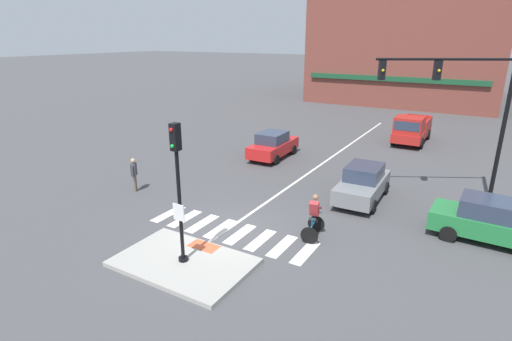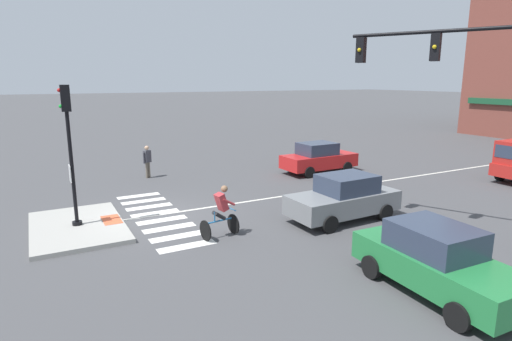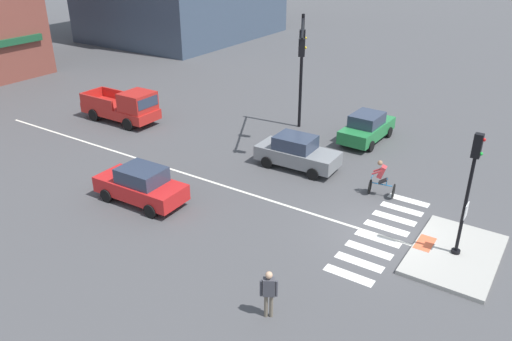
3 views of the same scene
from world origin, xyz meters
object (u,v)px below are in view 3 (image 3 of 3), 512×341
Objects in this scene: car_grey_eastbound_mid at (297,152)px; pickup_truck_red_eastbound_distant at (125,107)px; car_green_cross_right at (367,127)px; signal_pole at (470,184)px; traffic_light_mast at (302,57)px; cyclist at (381,178)px; car_red_westbound_far at (141,185)px; pedestrian_at_curb_left at (269,291)px.

car_grey_eastbound_mid is 0.81× the size of pickup_truck_red_eastbound_distant.
car_grey_eastbound_mid is (-5.19, 1.55, 0.00)m from car_green_cross_right.
signal_pole is 12.67m from traffic_light_mast.
cyclist is (-5.70, -3.01, 0.06)m from car_green_cross_right.
car_grey_eastbound_mid is (6.80, -3.90, 0.00)m from car_red_westbound_far.
pedestrian_at_curb_left is at bearing -110.09° from car_red_westbound_far.
pickup_truck_red_eastbound_distant is (3.37, 20.54, -1.97)m from signal_pole.
pickup_truck_red_eastbound_distant is 3.06× the size of pedestrian_at_curb_left.
pickup_truck_red_eastbound_distant is at bearing 109.69° from traffic_light_mast.
pedestrian_at_curb_left reaches higher than car_red_westbound_far.
traffic_light_mast is 15.33m from pedestrian_at_curb_left.
car_green_cross_right is 5.42m from car_grey_eastbound_mid.
pickup_truck_red_eastbound_distant reaches higher than car_green_cross_right.
pickup_truck_red_eastbound_distant is (-3.62, 10.11, -3.64)m from traffic_light_mast.
car_green_cross_right is at bearing 27.81° from cyclist.
cyclist reaches higher than car_green_cross_right.
signal_pole is 9.50m from car_grey_eastbound_mid.
signal_pole is 0.91× the size of pickup_truck_red_eastbound_distant.
car_red_westbound_far is at bearing 69.91° from pedestrian_at_curb_left.
signal_pole is 13.10m from car_red_westbound_far.
traffic_light_mast is 11.20m from car_red_westbound_far.
traffic_light_mast is (6.99, 10.44, 1.67)m from signal_pole.
traffic_light_mast reaches higher than cyclist.
car_red_westbound_far is 2.47× the size of cyclist.
car_grey_eastbound_mid is at bearing 83.64° from cyclist.
car_red_westbound_far and car_grey_eastbound_mid have the same top height.
pickup_truck_red_eastbound_distant is at bearing 59.30° from pedestrian_at_curb_left.
car_green_cross_right is at bearing 11.34° from pedestrian_at_curb_left.
car_red_westbound_far is at bearing 150.18° from car_grey_eastbound_mid.
pedestrian_at_curb_left is at bearing -179.88° from cyclist.
cyclist is at bearing -91.47° from pickup_truck_red_eastbound_distant.
signal_pole is at bearing -31.88° from pedestrian_at_curb_left.
car_green_cross_right is 6.45m from cyclist.
pedestrian_at_curb_left is (-6.44, 4.01, -1.97)m from signal_pole.
traffic_light_mast is 1.59× the size of car_grey_eastbound_mid.
signal_pole is 1.12× the size of car_grey_eastbound_mid.
pedestrian_at_curb_left is (-13.43, -6.43, -3.64)m from traffic_light_mast.
cyclist reaches higher than pedestrian_at_curb_left.
signal_pole is 1.12× the size of car_red_westbound_far.
car_red_westbound_far is 2.49× the size of pedestrian_at_curb_left.
traffic_light_mast is 3.95× the size of pedestrian_at_curb_left.
cyclist is (2.95, 4.03, -2.08)m from signal_pole.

